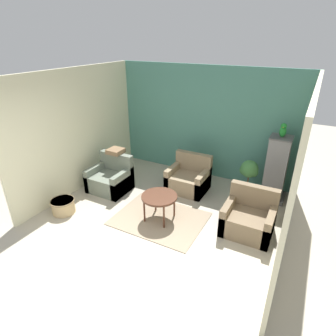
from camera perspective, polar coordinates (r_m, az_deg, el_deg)
The scene contains 14 objects.
ground_plane at distance 4.63m, azimuth -11.60°, elevation -19.55°, with size 20.00×20.00×0.00m, color #B2A893.
wall_back_accent at distance 6.87m, azimuth 7.55°, elevation 9.06°, with size 4.55×0.06×2.65m.
wall_left at distance 6.51m, azimuth -17.87°, elevation 7.14°, with size 0.06×3.75×2.65m.
wall_right at distance 4.70m, azimuth 25.00°, elevation -1.10°, with size 0.06×3.75×2.65m.
area_rug at distance 5.54m, azimuth -1.70°, elevation -10.23°, with size 1.70×1.30×0.01m.
coffee_table at distance 5.29m, azimuth -1.77°, elevation -6.13°, with size 0.68×0.68×0.52m.
armchair_left at distance 6.53m, azimuth -11.60°, elevation -2.22°, with size 0.86×0.74×0.81m.
armchair_right at distance 5.29m, azimuth 16.05°, elevation -9.90°, with size 0.86×0.74×0.81m.
armchair_middle at distance 6.41m, azimuth 4.22°, elevation -2.25°, with size 0.86×0.74×0.81m.
birdcage at distance 6.30m, azimuth 21.06°, elevation -0.34°, with size 0.54×0.54×1.41m.
parrot at distance 6.01m, azimuth 22.33°, elevation 7.07°, with size 0.13×0.24×0.29m.
potted_plant at distance 6.32m, azimuth 16.10°, elevation -0.83°, with size 0.42×0.38×0.82m.
wicker_basket at distance 6.02m, azimuth -20.51°, elevation -7.21°, with size 0.46×0.46×0.28m.
throw_pillow at distance 6.47m, azimuth -10.62°, elevation 3.41°, with size 0.33×0.33×0.10m.
Camera 1 is at (2.27, -2.42, 3.23)m, focal length 30.00 mm.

